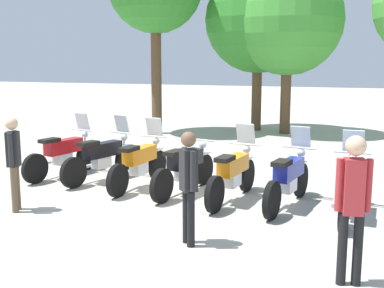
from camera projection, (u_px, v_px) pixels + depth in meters
name	position (u px, v px, depth m)	size (l,w,h in m)	color
ground_plane	(183.00, 194.00, 9.39)	(80.00, 80.00, 0.00)	#ADA899
motorcycle_0	(64.00, 153.00, 10.77)	(0.75, 2.16, 1.37)	black
motorcycle_1	(103.00, 157.00, 10.38)	(0.82, 2.14, 1.37)	black
motorcycle_2	(140.00, 162.00, 9.81)	(0.62, 2.19, 1.37)	black
motorcycle_3	(185.00, 168.00, 9.38)	(0.74, 2.17, 0.99)	black
motorcycle_4	(233.00, 173.00, 8.86)	(0.66, 2.19, 1.37)	black
motorcycle_5	(289.00, 178.00, 8.50)	(0.72, 2.17, 1.37)	black
motorcycle_6	(348.00, 185.00, 7.98)	(0.62, 2.19, 1.37)	black
person_0	(353.00, 199.00, 5.41)	(0.41, 0.27, 1.74)	black
person_1	(14.00, 157.00, 8.17)	(0.29, 0.39, 1.62)	brown
person_2	(189.00, 180.00, 6.65)	(0.33, 0.35, 1.61)	black
tree_1	(258.00, 20.00, 17.30)	(3.82, 3.82, 5.91)	brown
tree_2	(288.00, 21.00, 16.52)	(3.76, 3.76, 5.80)	brown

